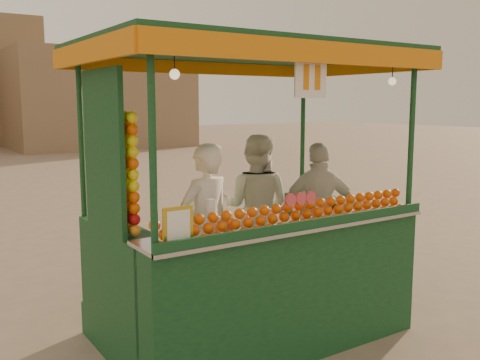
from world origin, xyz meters
TOP-DOWN VIEW (x-y plane):
  - ground at (0.00, 0.00)m, footprint 90.00×90.00m
  - building_right at (7.00, 24.00)m, footprint 9.00×6.00m
  - juice_cart at (0.30, -0.21)m, footprint 3.17×2.05m
  - vendor_left at (-0.11, -0.06)m, footprint 0.67×0.51m
  - vendor_middle at (0.86, 0.48)m, footprint 1.00×1.02m
  - vendor_right at (1.41, 0.03)m, footprint 0.99×0.77m

SIDE VIEW (x-z plane):
  - ground at x=0.00m, z-range 0.00..0.00m
  - juice_cart at x=0.30m, z-range -0.51..2.37m
  - vendor_right at x=1.41m, z-range 0.33..1.90m
  - vendor_left at x=-0.11m, z-range 0.33..1.97m
  - vendor_middle at x=0.86m, z-range 0.33..1.99m
  - building_right at x=7.00m, z-range 0.00..5.00m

